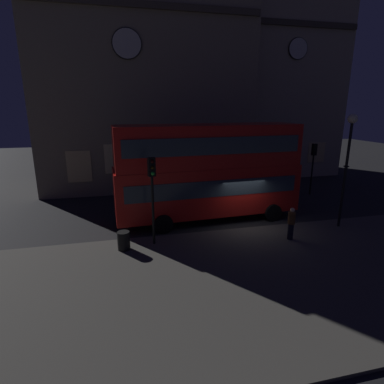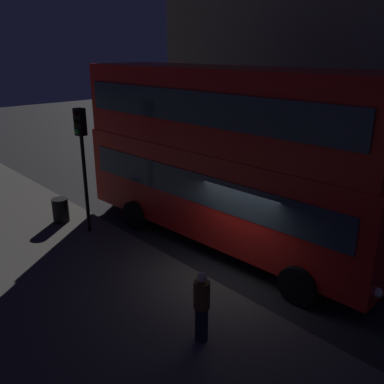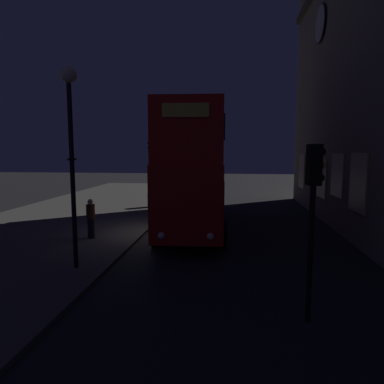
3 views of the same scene
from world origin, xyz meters
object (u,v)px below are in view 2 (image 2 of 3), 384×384
(pedestrian, at_px, (202,306))
(litter_bin, at_px, (61,210))
(traffic_light_near_kerb, at_px, (82,145))
(double_decker_bus, at_px, (224,151))

(pedestrian, bearing_deg, litter_bin, -145.64)
(traffic_light_near_kerb, xyz_separation_m, pedestrian, (6.59, -1.02, -2.14))
(traffic_light_near_kerb, xyz_separation_m, litter_bin, (-1.42, -0.31, -2.54))
(double_decker_bus, distance_m, litter_bin, 6.36)
(traffic_light_near_kerb, relative_size, litter_bin, 4.83)
(traffic_light_near_kerb, bearing_deg, pedestrian, -20.78)
(double_decker_bus, distance_m, pedestrian, 5.42)
(pedestrian, relative_size, litter_bin, 1.89)
(double_decker_bus, xyz_separation_m, litter_bin, (-4.89, -3.19, -2.51))
(double_decker_bus, xyz_separation_m, traffic_light_near_kerb, (-3.47, -2.88, 0.03))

